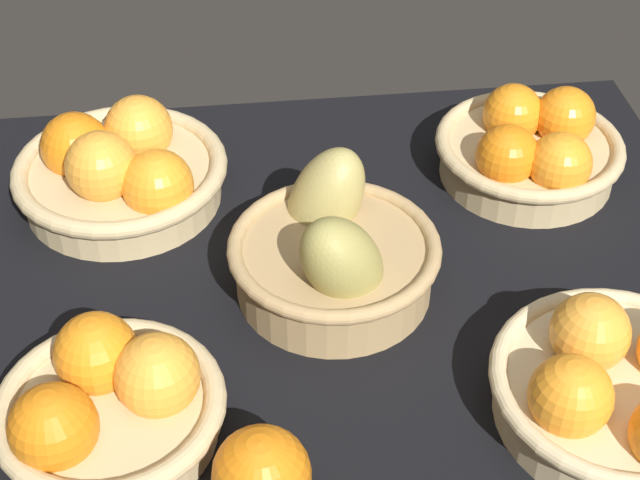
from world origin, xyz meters
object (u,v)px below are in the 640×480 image
object	(u,v)px
basket_far_left	(621,388)
basket_far_right	(108,403)
basket_near_right	(120,170)
basket_center_pears	(334,252)
basket_near_left	(531,148)
loose_orange_front_gap	(262,475)

from	to	relation	value
basket_far_left	basket_far_right	distance (cm)	45.32
basket_far_right	basket_near_right	size ratio (longest dim) A/B	0.84
basket_far_left	basket_center_pears	distance (cm)	30.91
basket_center_pears	basket_near_right	distance (cm)	28.31
basket_near_left	basket_far_right	world-z (taller)	basket_near_left
basket_center_pears	basket_far_right	size ratio (longest dim) A/B	1.06
basket_near_left	basket_far_right	xyz separation A→B (cm)	(47.51, 33.14, -0.14)
basket_far_left	basket_near_left	bearing A→B (deg)	-93.65
basket_far_right	basket_far_left	bearing A→B (deg)	175.36
basket_near_left	loose_orange_front_gap	distance (cm)	54.74
basket_near_left	basket_far_right	distance (cm)	57.93
basket_near_right	basket_near_left	bearing A→B (deg)	178.61
basket_center_pears	basket_near_left	xyz separation A→B (cm)	(-25.46, -16.29, -0.52)
basket_center_pears	basket_near_left	distance (cm)	30.22
basket_far_right	loose_orange_front_gap	size ratio (longest dim) A/B	2.49
basket_far_left	basket_center_pears	bearing A→B (deg)	-41.60
basket_far_left	loose_orange_front_gap	world-z (taller)	basket_far_left
basket_near_right	loose_orange_front_gap	distance (cm)	45.39
basket_far_left	basket_near_left	size ratio (longest dim) A/B	1.06
basket_center_pears	basket_near_right	size ratio (longest dim) A/B	0.89
loose_orange_front_gap	basket_center_pears	bearing A→B (deg)	-109.58
basket_far_left	loose_orange_front_gap	distance (cm)	32.84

